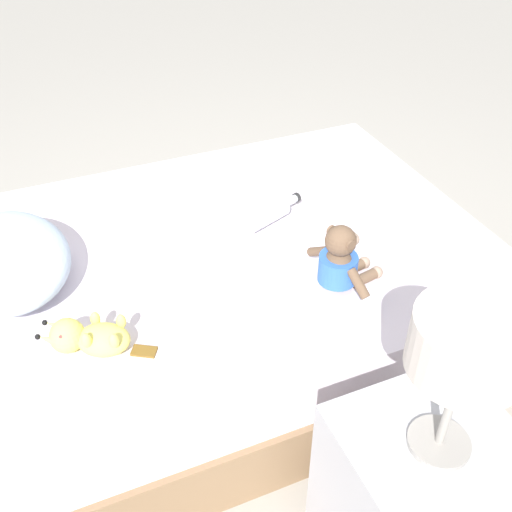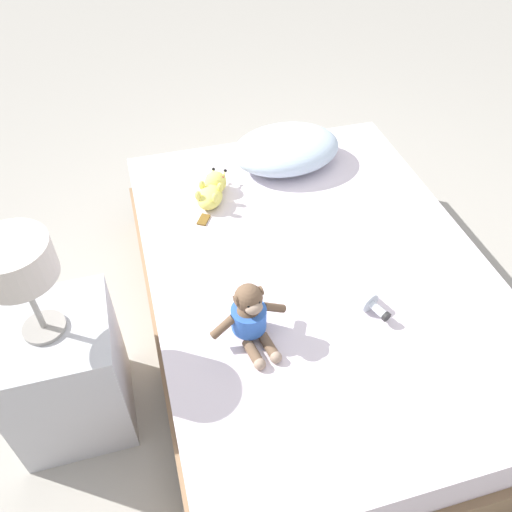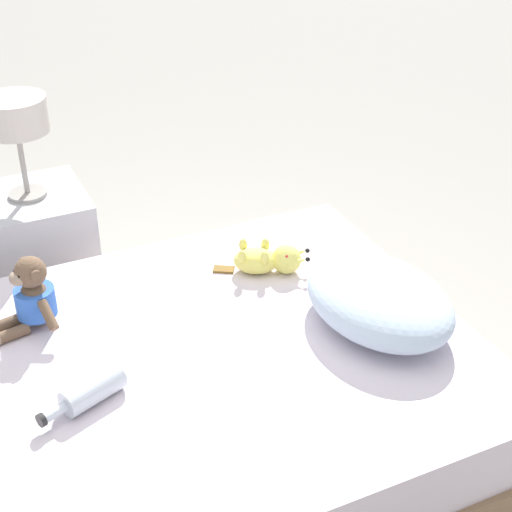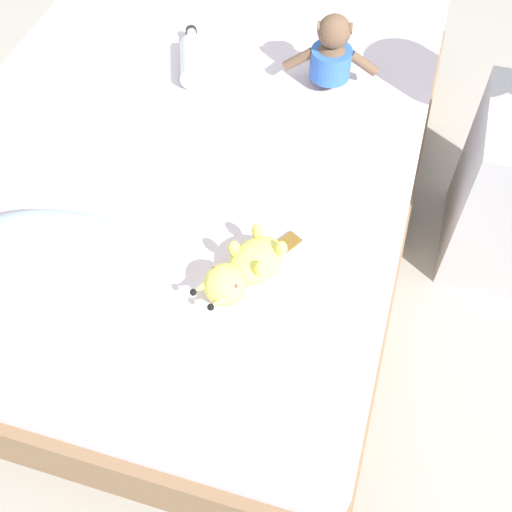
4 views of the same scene
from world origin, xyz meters
TOP-DOWN VIEW (x-y plane):
  - ground_plane at (0.00, 0.00)m, footprint 16.00×16.00m
  - bed at (0.00, 0.00)m, footprint 1.36×1.91m
  - pillow at (0.09, 0.68)m, footprint 0.56×0.43m
  - plush_monkey at (-0.35, -0.28)m, footprint 0.29×0.24m
  - plush_yellow_creature at (-0.32, 0.50)m, footprint 0.20×0.31m
  - glass_bottle at (0.07, -0.21)m, footprint 0.15×0.26m

SIDE VIEW (x-z plane):
  - ground_plane at x=0.00m, z-range 0.00..0.00m
  - bed at x=0.00m, z-range 0.00..0.44m
  - glass_bottle at x=0.07m, z-range 0.44..0.52m
  - plush_yellow_creature at x=-0.32m, z-range 0.44..0.54m
  - pillow at x=0.09m, z-range 0.44..0.61m
  - plush_monkey at x=-0.35m, z-range 0.42..0.66m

